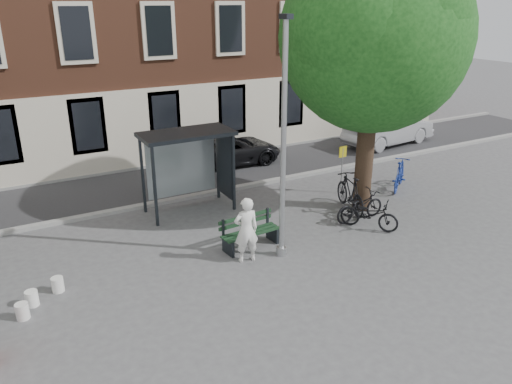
{
  "coord_description": "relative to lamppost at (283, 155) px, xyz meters",
  "views": [
    {
      "loc": [
        -6.36,
        -10.06,
        6.4
      ],
      "look_at": [
        -0.08,
        1.25,
        1.4
      ],
      "focal_mm": 35.0,
      "sensor_mm": 36.0,
      "label": 1
    }
  ],
  "objects": [
    {
      "name": "ground",
      "position": [
        0.0,
        0.0,
        -2.78
      ],
      "size": [
        90.0,
        90.0,
        0.0
      ],
      "primitive_type": "plane",
      "color": "#4C4C4F",
      "rests_on": "ground"
    },
    {
      "name": "road",
      "position": [
        0.0,
        7.0,
        -2.78
      ],
      "size": [
        40.0,
        4.0,
        0.01
      ],
      "primitive_type": "cube",
      "color": "#28282B",
      "rests_on": "ground"
    },
    {
      "name": "curb_near",
      "position": [
        0.0,
        5.0,
        -2.72
      ],
      "size": [
        40.0,
        0.25,
        0.12
      ],
      "primitive_type": "cube",
      "color": "gray",
      "rests_on": "ground"
    },
    {
      "name": "curb_far",
      "position": [
        0.0,
        9.0,
        -2.72
      ],
      "size": [
        40.0,
        0.25,
        0.12
      ],
      "primitive_type": "cube",
      "color": "gray",
      "rests_on": "ground"
    },
    {
      "name": "lamppost",
      "position": [
        0.0,
        0.0,
        0.0
      ],
      "size": [
        0.28,
        0.35,
        6.11
      ],
      "color": "#9EA0A3",
      "rests_on": "ground"
    },
    {
      "name": "tree_right",
      "position": [
        4.01,
        1.38,
        2.83
      ],
      "size": [
        5.76,
        5.6,
        8.2
      ],
      "color": "black",
      "rests_on": "ground"
    },
    {
      "name": "bus_shelter",
      "position": [
        -0.61,
        4.11,
        -0.87
      ],
      "size": [
        2.85,
        1.45,
        2.62
      ],
      "color": "#1E2328",
      "rests_on": "ground"
    },
    {
      "name": "painter",
      "position": [
        -0.96,
        0.18,
        -1.9
      ],
      "size": [
        0.7,
        0.52,
        1.77
      ],
      "primitive_type": "imported",
      "rotation": [
        0.0,
        0.0,
        2.99
      ],
      "color": "white",
      "rests_on": "ground"
    },
    {
      "name": "bench",
      "position": [
        -0.5,
        0.84,
        -2.38
      ],
      "size": [
        1.73,
        0.69,
        0.87
      ],
      "rotation": [
        0.0,
        0.0,
        0.08
      ],
      "color": "#1E2328",
      "rests_on": "ground"
    },
    {
      "name": "bike_a",
      "position": [
        3.31,
        0.77,
        -2.32
      ],
      "size": [
        1.78,
        0.66,
        0.93
      ],
      "primitive_type": "imported",
      "rotation": [
        0.0,
        0.0,
        1.59
      ],
      "color": "black",
      "rests_on": "ground"
    },
    {
      "name": "bike_b",
      "position": [
        6.34,
        2.2,
        -2.23
      ],
      "size": [
        1.78,
        1.51,
        1.1
      ],
      "primitive_type": "imported",
      "rotation": [
        0.0,
        0.0,
        2.21
      ],
      "color": "navy",
      "rests_on": "ground"
    },
    {
      "name": "bike_c",
      "position": [
        3.15,
        0.15,
        -2.33
      ],
      "size": [
        1.5,
        1.78,
        0.92
      ],
      "primitive_type": "imported",
      "rotation": [
        0.0,
        0.0,
        0.61
      ],
      "color": "black",
      "rests_on": "ground"
    },
    {
      "name": "bike_d",
      "position": [
        3.53,
        1.51,
        -2.18
      ],
      "size": [
        1.08,
        2.1,
        1.22
      ],
      "primitive_type": "imported",
      "rotation": [
        0.0,
        0.0,
        2.88
      ],
      "color": "black",
      "rests_on": "ground"
    },
    {
      "name": "car_dark",
      "position": [
        2.28,
        7.83,
        -2.17
      ],
      "size": [
        4.5,
        2.24,
        1.22
      ],
      "primitive_type": "imported",
      "rotation": [
        0.0,
        0.0,
        1.52
      ],
      "color": "black",
      "rests_on": "ground"
    },
    {
      "name": "car_silver",
      "position": [
        10.19,
        6.9,
        -2.01
      ],
      "size": [
        4.85,
        2.14,
        1.55
      ],
      "primitive_type": "imported",
      "rotation": [
        0.0,
        0.0,
        1.68
      ],
      "color": "#A0A1A7",
      "rests_on": "ground"
    },
    {
      "name": "bucket_a",
      "position": [
        -5.52,
        1.02,
        -2.6
      ],
      "size": [
        0.35,
        0.35,
        0.36
      ],
      "primitive_type": "cylinder",
      "rotation": [
        0.0,
        0.0,
        0.31
      ],
      "color": "white",
      "rests_on": "ground"
    },
    {
      "name": "bucket_b",
      "position": [
        -6.35,
        0.26,
        -2.6
      ],
      "size": [
        0.35,
        0.35,
        0.36
      ],
      "primitive_type": "cylinder",
      "rotation": [
        0.0,
        0.0,
        -0.32
      ],
      "color": "white",
      "rests_on": "ground"
    },
    {
      "name": "bucket_c",
      "position": [
        -6.12,
        0.69,
        -2.6
      ],
      "size": [
        0.3,
        0.3,
        0.36
      ],
      "primitive_type": "cylinder",
      "rotation": [
        0.0,
        0.0,
        -0.09
      ],
      "color": "white",
      "rests_on": "ground"
    },
    {
      "name": "notice_sign",
      "position": [
        4.26,
        2.9,
        -1.59
      ],
      "size": [
        0.29,
        0.04,
        1.7
      ],
      "rotation": [
        0.0,
        0.0,
        -0.05
      ],
      "color": "#9EA0A3",
      "rests_on": "ground"
    }
  ]
}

